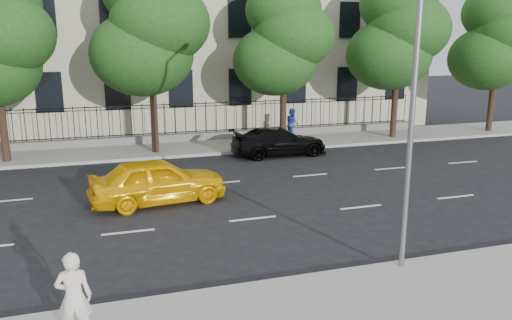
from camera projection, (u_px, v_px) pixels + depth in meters
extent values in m
plane|color=black|center=(278.00, 248.00, 14.15)|extent=(120.00, 120.00, 0.00)
cube|color=gray|center=(343.00, 318.00, 10.42)|extent=(60.00, 4.00, 0.15)
cube|color=gray|center=(191.00, 147.00, 27.14)|extent=(60.00, 4.00, 0.15)
cube|color=slate|center=(186.00, 137.00, 28.65)|extent=(30.00, 0.50, 0.40)
cube|color=black|center=(186.00, 132.00, 28.58)|extent=(28.80, 0.05, 0.05)
cube|color=black|center=(185.00, 104.00, 28.21)|extent=(28.80, 0.05, 0.05)
cylinder|color=slate|center=(412.00, 109.00, 11.77)|extent=(0.14, 0.14, 8.00)
cylinder|color=#382619|center=(4.00, 130.00, 23.43)|extent=(0.36, 0.36, 2.97)
ellipsoid|color=#1A4517|center=(4.00, 35.00, 22.38)|extent=(4.50, 4.50, 3.70)
cylinder|color=#382619|center=(154.00, 120.00, 25.41)|extent=(0.36, 0.36, 3.32)
ellipsoid|color=#1A4517|center=(142.00, 54.00, 24.81)|extent=(5.13, 5.13, 4.21)
ellipsoid|color=#1A4517|center=(160.00, 23.00, 24.26)|extent=(4.86, 4.86, 4.00)
cylinder|color=#382619|center=(283.00, 116.00, 27.46)|extent=(0.36, 0.36, 3.08)
ellipsoid|color=#1A4517|center=(275.00, 61.00, 26.93)|extent=(4.56, 4.56, 3.74)
ellipsoid|color=#1A4517|center=(294.00, 36.00, 26.42)|extent=(4.32, 4.32, 3.55)
ellipsoid|color=#1A4517|center=(283.00, 10.00, 26.55)|extent=(4.08, 4.08, 3.36)
cylinder|color=#382619|center=(394.00, 110.00, 29.46)|extent=(0.36, 0.36, 3.22)
ellipsoid|color=#1A4517|center=(389.00, 55.00, 28.89)|extent=(4.94, 4.94, 4.06)
ellipsoid|color=#1A4517|center=(409.00, 29.00, 28.35)|extent=(4.68, 4.68, 3.85)
ellipsoid|color=#1A4517|center=(399.00, 4.00, 28.46)|extent=(4.42, 4.42, 3.64)
cylinder|color=#382619|center=(491.00, 107.00, 31.51)|extent=(0.36, 0.36, 3.01)
ellipsoid|color=#1A4517|center=(487.00, 59.00, 30.97)|extent=(4.75, 4.75, 3.90)
ellipsoid|color=#1A4517|center=(508.00, 36.00, 30.45)|extent=(4.50, 4.50, 3.70)
ellipsoid|color=#1A4517|center=(498.00, 13.00, 30.57)|extent=(4.25, 4.25, 3.50)
imported|color=#FFB803|center=(158.00, 181.00, 17.93)|extent=(5.05, 2.56, 1.65)
imported|color=black|center=(279.00, 142.00, 25.44)|extent=(4.97, 2.09, 1.43)
imported|color=#F0E3CE|center=(74.00, 297.00, 9.32)|extent=(0.68, 0.47, 1.81)
imported|color=#293D99|center=(292.00, 123.00, 29.21)|extent=(0.68, 0.87, 1.75)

